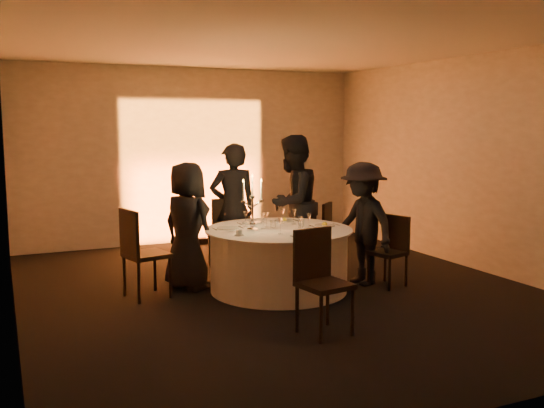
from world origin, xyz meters
name	(u,v)px	position (x,y,z in m)	size (l,w,h in m)	color
floor	(279,290)	(0.00, 0.00, 0.00)	(7.00, 7.00, 0.00)	black
ceiling	(279,42)	(0.00, 0.00, 3.00)	(7.00, 7.00, 0.00)	silver
wall_back	(194,156)	(0.00, 3.50, 1.50)	(7.00, 7.00, 0.00)	#ACA6A0
wall_front	(494,203)	(0.00, -3.50, 1.50)	(7.00, 7.00, 0.00)	#ACA6A0
wall_left	(8,178)	(-3.00, 0.00, 1.50)	(7.00, 7.00, 0.00)	#ACA6A0
wall_right	(472,163)	(3.00, 0.00, 1.50)	(7.00, 7.00, 0.00)	#ACA6A0
uplighter_fixture	(200,241)	(0.00, 3.20, 0.05)	(0.25, 0.12, 0.10)	black
banquet_table	(279,259)	(0.00, 0.00, 0.38)	(1.80, 1.80, 0.77)	black
chair_left	(139,248)	(-1.64, 0.34, 0.60)	(0.56, 0.56, 1.06)	black
chair_back_left	(226,229)	(-0.22, 1.25, 0.58)	(0.51, 0.51, 1.03)	black
chair_back_right	(320,228)	(1.27, 1.24, 0.49)	(0.54, 0.54, 0.88)	black
chair_right	(391,247)	(1.40, -0.37, 0.50)	(0.48, 0.48, 0.89)	black
chair_front	(319,274)	(-0.27, -1.54, 0.58)	(0.51, 0.51, 1.02)	black
guest_left	(188,226)	(-0.99, 0.54, 0.79)	(0.77, 0.50, 1.58)	black
guest_back_left	(233,208)	(-0.17, 1.12, 0.89)	(0.65, 0.43, 1.78)	black
guest_back_right	(292,203)	(0.63, 0.90, 0.95)	(0.92, 0.72, 1.89)	black
guest_right	(363,224)	(1.11, -0.16, 0.78)	(1.01, 0.58, 1.56)	black
plate_left	(228,228)	(-0.57, 0.26, 0.78)	(0.36, 0.27, 0.01)	white
plate_back_left	(252,223)	(-0.15, 0.51, 0.78)	(0.36, 0.25, 0.01)	white
plate_back_right	(284,220)	(0.29, 0.47, 0.79)	(0.36, 0.26, 0.08)	white
plate_right	(325,225)	(0.61, -0.06, 0.79)	(0.36, 0.25, 0.08)	white
plate_front	(307,235)	(0.07, -0.61, 0.79)	(0.36, 0.29, 0.08)	white
coffee_cup	(239,233)	(-0.61, -0.23, 0.80)	(0.11, 0.11, 0.07)	white
candelabra	(252,211)	(-0.34, 0.02, 1.01)	(0.29, 0.14, 0.68)	silver
wine_glass_a	(246,216)	(-0.31, 0.30, 0.91)	(0.07, 0.07, 0.19)	white
wine_glass_b	(300,221)	(0.13, -0.33, 0.91)	(0.07, 0.07, 0.19)	white
wine_glass_c	(263,217)	(-0.17, 0.08, 0.91)	(0.07, 0.07, 0.19)	white
wine_glass_d	(294,214)	(0.31, 0.21, 0.91)	(0.07, 0.07, 0.19)	white
wine_glass_e	(283,213)	(0.21, 0.34, 0.91)	(0.07, 0.07, 0.19)	white
wine_glass_f	(280,222)	(-0.14, -0.34, 0.91)	(0.07, 0.07, 0.19)	white
wine_glass_g	(267,216)	(-0.09, 0.15, 0.91)	(0.07, 0.07, 0.19)	white
wine_glass_h	(309,218)	(0.33, -0.16, 0.91)	(0.07, 0.07, 0.19)	white
tumbler_a	(273,224)	(-0.03, 0.10, 0.82)	(0.07, 0.07, 0.09)	white
tumbler_b	(301,223)	(0.31, 0.00, 0.82)	(0.07, 0.07, 0.09)	white
tumbler_c	(300,224)	(0.26, -0.07, 0.82)	(0.07, 0.07, 0.09)	white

